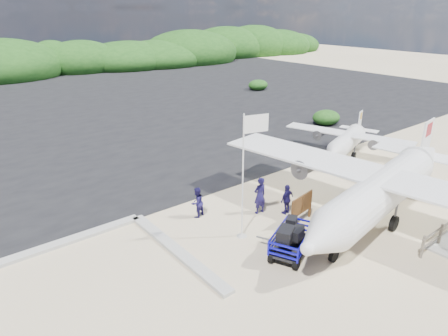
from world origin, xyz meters
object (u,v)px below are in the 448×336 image
at_px(baggage_cart, 291,254).
at_px(flagpole, 242,236).
at_px(signboard, 300,223).
at_px(crew_a, 260,195).
at_px(crew_c, 287,199).
at_px(crew_b, 197,202).
at_px(aircraft_large, 230,96).

relative_size(baggage_cart, flagpole, 0.46).
relative_size(signboard, crew_a, 0.95).
relative_size(baggage_cart, crew_c, 1.65).
height_order(baggage_cart, crew_b, crew_b).
height_order(baggage_cart, signboard, signboard).
relative_size(crew_a, crew_c, 1.22).
relative_size(flagpole, signboard, 3.13).
distance_m(baggage_cart, crew_b, 5.17).
bearing_deg(aircraft_large, signboard, 48.45).
distance_m(crew_b, aircraft_large, 28.06).
relative_size(baggage_cart, crew_a, 1.35).
bearing_deg(flagpole, crew_a, 27.78).
xyz_separation_m(baggage_cart, signboard, (2.23, 1.46, 0.00)).
height_order(crew_a, crew_b, crew_a).
xyz_separation_m(signboard, crew_a, (-0.83, 1.93, 0.94)).
distance_m(flagpole, crew_c, 3.19).
relative_size(baggage_cart, signboard, 1.43).
relative_size(flagpole, crew_b, 3.67).
xyz_separation_m(signboard, crew_b, (-3.44, 3.51, 0.75)).
bearing_deg(crew_c, signboard, 75.77).
distance_m(signboard, crew_c, 1.32).
bearing_deg(crew_a, signboard, 118.38).
xyz_separation_m(flagpole, crew_a, (2.09, 1.10, 0.94)).
relative_size(flagpole, aircraft_large, 0.34).
distance_m(baggage_cart, aircraft_large, 31.20).
distance_m(flagpole, crew_b, 2.83).
xyz_separation_m(flagpole, aircraft_large, (18.40, 23.40, 0.00)).
relative_size(signboard, aircraft_large, 0.11).
height_order(flagpole, signboard, flagpole).
xyz_separation_m(signboard, aircraft_large, (15.47, 24.23, 0.00)).
bearing_deg(aircraft_large, crew_b, 38.62).
bearing_deg(baggage_cart, flagpole, 82.07).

